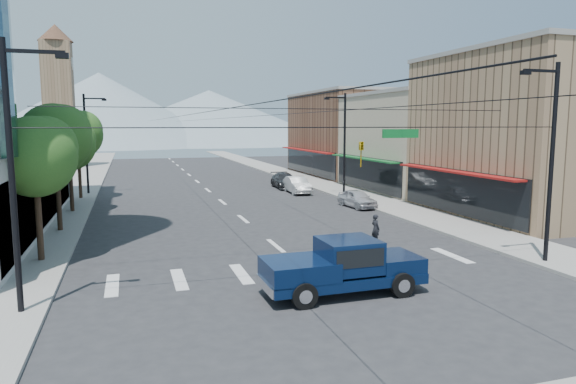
{
  "coord_description": "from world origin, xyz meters",
  "views": [
    {
      "loc": [
        -7.17,
        -19.28,
        6.31
      ],
      "look_at": [
        0.27,
        4.68,
        3.0
      ],
      "focal_mm": 32.0,
      "sensor_mm": 36.0,
      "label": 1
    }
  ],
  "objects_px": {
    "parked_car_far": "(285,181)",
    "pedestrian": "(376,229)",
    "pickup_truck": "(342,266)",
    "parked_car_mid": "(297,185)",
    "parked_car_near": "(357,199)"
  },
  "relations": [
    {
      "from": "parked_car_far",
      "to": "pedestrian",
      "type": "bearing_deg",
      "value": -93.11
    },
    {
      "from": "pickup_truck",
      "to": "pedestrian",
      "type": "distance_m",
      "value": 8.68
    },
    {
      "from": "pickup_truck",
      "to": "pedestrian",
      "type": "xyz_separation_m",
      "value": [
        4.98,
        7.1,
        -0.3
      ]
    },
    {
      "from": "parked_car_far",
      "to": "pickup_truck",
      "type": "bearing_deg",
      "value": -100.71
    },
    {
      "from": "pedestrian",
      "to": "parked_car_mid",
      "type": "xyz_separation_m",
      "value": [
        2.34,
        20.43,
        -0.02
      ]
    },
    {
      "from": "pickup_truck",
      "to": "parked_car_near",
      "type": "xyz_separation_m",
      "value": [
        9.12,
        18.33,
        -0.39
      ]
    },
    {
      "from": "pickup_truck",
      "to": "parked_car_mid",
      "type": "xyz_separation_m",
      "value": [
        7.32,
        27.54,
        -0.32
      ]
    },
    {
      "from": "pickup_truck",
      "to": "pedestrian",
      "type": "bearing_deg",
      "value": 53.88
    },
    {
      "from": "parked_car_near",
      "to": "parked_car_mid",
      "type": "relative_size",
      "value": 0.87
    },
    {
      "from": "parked_car_mid",
      "to": "parked_car_far",
      "type": "distance_m",
      "value": 3.99
    },
    {
      "from": "pickup_truck",
      "to": "parked_car_mid",
      "type": "height_order",
      "value": "pickup_truck"
    },
    {
      "from": "pickup_truck",
      "to": "parked_car_near",
      "type": "relative_size",
      "value": 1.53
    },
    {
      "from": "parked_car_near",
      "to": "parked_car_far",
      "type": "relative_size",
      "value": 0.79
    },
    {
      "from": "pickup_truck",
      "to": "parked_car_far",
      "type": "height_order",
      "value": "pickup_truck"
    },
    {
      "from": "parked_car_near",
      "to": "pickup_truck",
      "type": "bearing_deg",
      "value": -121.56
    }
  ]
}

